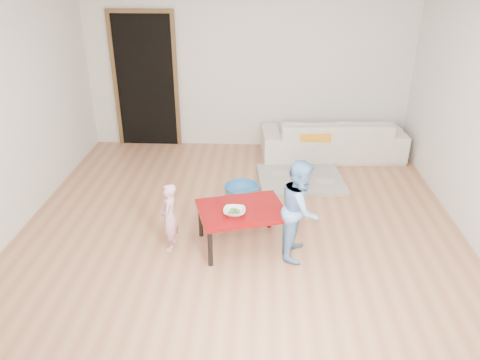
# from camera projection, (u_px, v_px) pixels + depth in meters

# --- Properties ---
(floor) EXTENTS (5.00, 5.00, 0.01)m
(floor) POSITION_uv_depth(u_px,v_px,m) (241.00, 223.00, 5.46)
(floor) COLOR #A76A47
(floor) RESTS_ON ground
(back_wall) EXTENTS (5.00, 0.02, 2.60)m
(back_wall) POSITION_uv_depth(u_px,v_px,m) (248.00, 65.00, 7.14)
(back_wall) COLOR silver
(back_wall) RESTS_ON floor
(left_wall) EXTENTS (0.02, 5.00, 2.60)m
(left_wall) POSITION_uv_depth(u_px,v_px,m) (8.00, 113.00, 5.00)
(left_wall) COLOR silver
(left_wall) RESTS_ON floor
(doorway) EXTENTS (1.02, 0.08, 2.11)m
(doorway) POSITION_uv_depth(u_px,v_px,m) (146.00, 82.00, 7.31)
(doorway) COLOR brown
(doorway) RESTS_ON back_wall
(sofa) EXTENTS (2.18, 0.99, 0.62)m
(sofa) POSITION_uv_depth(u_px,v_px,m) (332.00, 138.00, 7.12)
(sofa) COLOR silver
(sofa) RESTS_ON floor
(cushion) EXTENTS (0.45, 0.41, 0.12)m
(cushion) POSITION_uv_depth(u_px,v_px,m) (315.00, 134.00, 6.82)
(cushion) COLOR orange
(cushion) RESTS_ON sofa
(red_table) EXTENTS (1.04, 0.89, 0.44)m
(red_table) POSITION_uv_depth(u_px,v_px,m) (242.00, 227.00, 4.95)
(red_table) COLOR maroon
(red_table) RESTS_ON floor
(bowl) EXTENTS (0.23, 0.23, 0.06)m
(bowl) POSITION_uv_depth(u_px,v_px,m) (234.00, 212.00, 4.74)
(bowl) COLOR white
(bowl) RESTS_ON red_table
(broccoli) EXTENTS (0.12, 0.12, 0.06)m
(broccoli) POSITION_uv_depth(u_px,v_px,m) (234.00, 212.00, 4.74)
(broccoli) COLOR #2D5919
(broccoli) RESTS_ON red_table
(child_pink) EXTENTS (0.18, 0.27, 0.74)m
(child_pink) POSITION_uv_depth(u_px,v_px,m) (169.00, 217.00, 4.85)
(child_pink) COLOR #D5618D
(child_pink) RESTS_ON floor
(child_blue) EXTENTS (0.49, 0.58, 1.05)m
(child_blue) POSITION_uv_depth(u_px,v_px,m) (300.00, 209.00, 4.69)
(child_blue) COLOR #608FDF
(child_blue) RESTS_ON floor
(basin) EXTENTS (0.45, 0.45, 0.14)m
(basin) POSITION_uv_depth(u_px,v_px,m) (242.00, 191.00, 6.05)
(basin) COLOR teal
(basin) RESTS_ON floor
(blanket) EXTENTS (1.23, 1.05, 0.06)m
(blanket) POSITION_uv_depth(u_px,v_px,m) (300.00, 179.00, 6.45)
(blanket) COLOR #AAA496
(blanket) RESTS_ON floor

